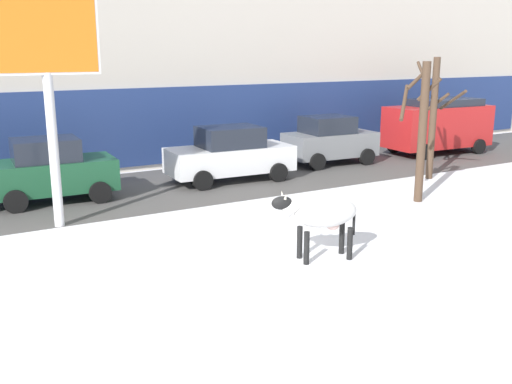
% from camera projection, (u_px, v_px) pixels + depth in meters
% --- Properties ---
extents(ground_plane, '(120.00, 120.00, 0.00)m').
position_uv_depth(ground_plane, '(274.00, 262.00, 12.20)').
color(ground_plane, white).
extents(road_strip, '(60.00, 5.60, 0.01)m').
position_uv_depth(road_strip, '(148.00, 189.00, 18.56)').
color(road_strip, '#514F4C').
rests_on(road_strip, ground).
extents(cow_holstein, '(1.94, 0.90, 1.54)m').
position_uv_depth(cow_holstein, '(323.00, 213.00, 12.16)').
color(cow_holstein, silver).
rests_on(cow_holstein, ground).
extents(billboard, '(2.52, 0.24, 5.56)m').
position_uv_depth(billboard, '(45.00, 50.00, 13.67)').
color(billboard, silver).
rests_on(billboard, ground).
extents(car_darkgreen_hatchback, '(3.58, 2.07, 1.86)m').
position_uv_depth(car_darkgreen_hatchback, '(51.00, 170.00, 16.90)').
color(car_darkgreen_hatchback, '#194C2D').
rests_on(car_darkgreen_hatchback, ground).
extents(car_white_sedan, '(4.28, 2.15, 1.84)m').
position_uv_depth(car_white_sedan, '(230.00, 154.00, 19.61)').
color(car_white_sedan, white).
rests_on(car_white_sedan, ground).
extents(car_grey_hatchback, '(3.58, 2.07, 1.86)m').
position_uv_depth(car_grey_hatchback, '(329.00, 140.00, 22.54)').
color(car_grey_hatchback, slate).
rests_on(car_grey_hatchback, ground).
extents(car_red_van, '(4.69, 2.30, 2.32)m').
position_uv_depth(car_red_van, '(438.00, 124.00, 24.82)').
color(car_red_van, red).
rests_on(car_red_van, ground).
extents(pedestrian_near_billboard, '(0.36, 0.24, 1.73)m').
position_uv_depth(pedestrian_near_billboard, '(160.00, 144.00, 21.93)').
color(pedestrian_near_billboard, '#282833').
rests_on(pedestrian_near_billboard, ground).
extents(bare_tree_left_lot, '(1.31, 1.06, 4.02)m').
position_uv_depth(bare_tree_left_lot, '(421.00, 128.00, 16.63)').
color(bare_tree_left_lot, '#4C3828').
rests_on(bare_tree_left_lot, ground).
extents(bare_tree_right_lot, '(1.59, 1.56, 4.10)m').
position_uv_depth(bare_tree_right_lot, '(433.00, 113.00, 19.66)').
color(bare_tree_right_lot, '#4C3828').
rests_on(bare_tree_right_lot, ground).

